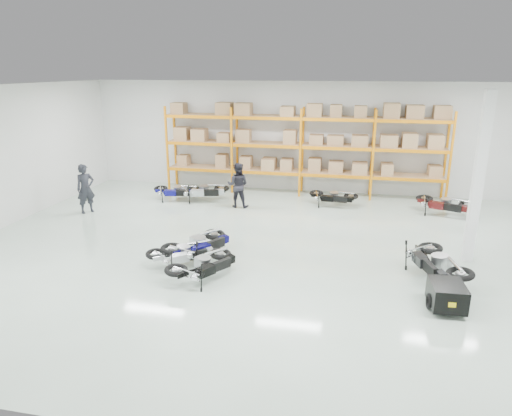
% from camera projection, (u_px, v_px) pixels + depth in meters
% --- Properties ---
extents(room, '(18.00, 18.00, 18.00)m').
position_uv_depth(room, '(275.00, 174.00, 12.25)').
color(room, silver).
rests_on(room, ground).
extents(pallet_rack, '(11.28, 0.98, 3.62)m').
position_uv_depth(pallet_rack, '(302.00, 139.00, 18.29)').
color(pallet_rack, orange).
rests_on(pallet_rack, ground).
extents(structural_column, '(0.25, 0.25, 4.50)m').
position_uv_depth(structural_column, '(478.00, 179.00, 11.70)').
color(structural_column, white).
rests_on(structural_column, ground).
extents(moto_blue_centre, '(1.69, 1.98, 1.16)m').
position_uv_depth(moto_blue_centre, '(199.00, 240.00, 12.30)').
color(moto_blue_centre, '#090643').
rests_on(moto_blue_centre, ground).
extents(moto_silver_left, '(1.72, 1.60, 1.02)m').
position_uv_depth(moto_silver_left, '(183.00, 249.00, 11.85)').
color(moto_silver_left, '#ACAEB3').
rests_on(moto_silver_left, ground).
extents(moto_black_far_left, '(1.59, 1.84, 1.08)m').
position_uv_depth(moto_black_far_left, '(204.00, 261.00, 11.07)').
color(moto_black_far_left, black).
rests_on(moto_black_far_left, ground).
extents(moto_touring_right, '(1.42, 2.06, 1.21)m').
position_uv_depth(moto_touring_right, '(436.00, 257.00, 11.13)').
color(moto_touring_right, black).
rests_on(moto_touring_right, ground).
extents(trailer, '(0.78, 1.47, 0.61)m').
position_uv_depth(trailer, '(447.00, 295.00, 9.70)').
color(trailer, black).
rests_on(trailer, ground).
extents(moto_back_a, '(1.70, 1.01, 1.04)m').
position_uv_depth(moto_back_a, '(176.00, 188.00, 17.84)').
color(moto_back_a, '#0D0B69').
rests_on(moto_back_a, ground).
extents(moto_back_b, '(1.91, 1.28, 1.13)m').
position_uv_depth(moto_back_b, '(203.00, 188.00, 17.74)').
color(moto_back_b, '#A4A9AE').
rests_on(moto_back_b, ground).
extents(moto_back_c, '(1.65, 0.95, 1.02)m').
position_uv_depth(moto_back_c, '(333.00, 194.00, 17.06)').
color(moto_back_c, black).
rests_on(moto_back_c, ground).
extents(moto_back_d, '(1.96, 1.49, 1.14)m').
position_uv_depth(moto_back_d, '(444.00, 200.00, 16.00)').
color(moto_back_d, '#3B0B0C').
rests_on(moto_back_d, ground).
extents(person_left, '(0.73, 0.77, 1.76)m').
position_uv_depth(person_left, '(86.00, 189.00, 16.21)').
color(person_left, '#202229').
rests_on(person_left, ground).
extents(person_back, '(0.82, 0.64, 1.67)m').
position_uv_depth(person_back, '(238.00, 185.00, 16.88)').
color(person_back, black).
rests_on(person_back, ground).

